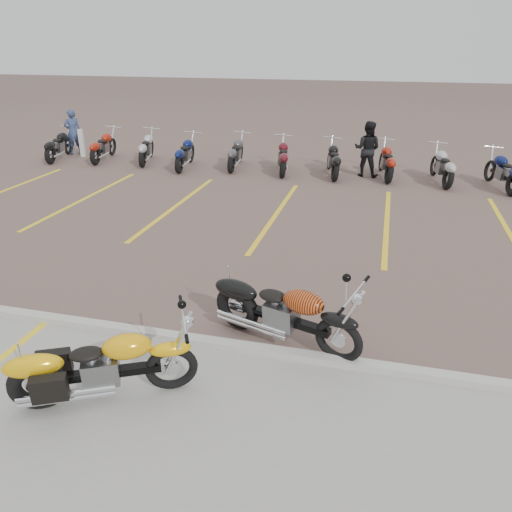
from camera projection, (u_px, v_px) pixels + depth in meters
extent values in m
plane|color=brown|center=(228.00, 283.00, 8.97)|extent=(100.00, 100.00, 0.00)
cube|color=#9E9B93|center=(93.00, 477.00, 4.97)|extent=(60.00, 5.00, 0.01)
cube|color=#ADAAA3|center=(186.00, 339.00, 7.17)|extent=(60.00, 0.18, 0.12)
torus|color=black|center=(172.00, 368.00, 6.12)|extent=(0.62, 0.39, 0.64)
torus|color=black|center=(39.00, 385.00, 5.81)|extent=(0.68, 0.46, 0.68)
cube|color=black|center=(106.00, 372.00, 5.94)|extent=(1.20, 0.69, 0.10)
cube|color=slate|center=(101.00, 369.00, 5.91)|extent=(0.51, 0.45, 0.34)
ellipsoid|color=#E9A40C|center=(127.00, 344.00, 5.86)|extent=(0.66, 0.54, 0.30)
ellipsoid|color=black|center=(87.00, 352.00, 5.78)|extent=(0.46, 0.41, 0.12)
torus|color=black|center=(340.00, 340.00, 6.65)|extent=(0.69, 0.32, 0.68)
torus|color=black|center=(239.00, 308.00, 7.45)|extent=(0.74, 0.39, 0.72)
cube|color=black|center=(286.00, 319.00, 7.02)|extent=(1.34, 0.54, 0.11)
cube|color=slate|center=(283.00, 315.00, 7.02)|extent=(0.52, 0.44, 0.36)
ellipsoid|color=black|center=(306.00, 301.00, 6.73)|extent=(0.68, 0.51, 0.32)
ellipsoid|color=black|center=(275.00, 295.00, 6.98)|extent=(0.47, 0.39, 0.13)
imported|color=navy|center=(73.00, 132.00, 18.79)|extent=(0.72, 0.70, 1.67)
imported|color=black|center=(367.00, 149.00, 15.71)|extent=(0.94, 0.79, 1.72)
cube|color=silver|center=(82.00, 143.00, 18.55)|extent=(0.18, 0.18, 1.00)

